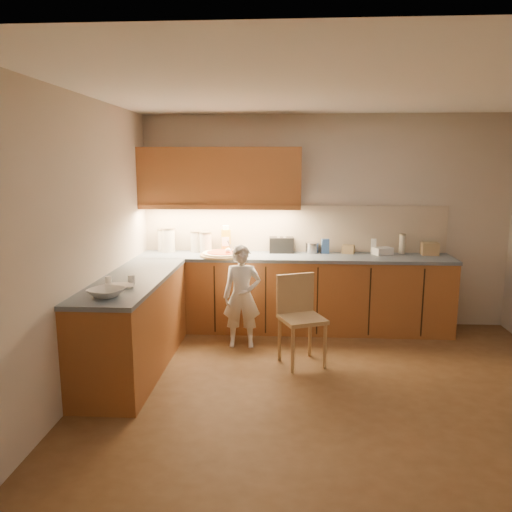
# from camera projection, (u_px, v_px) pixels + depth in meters

# --- Properties ---
(room) EXTENTS (4.54, 4.50, 2.62)m
(room) POSITION_uv_depth(u_px,v_px,m) (342.00, 204.00, 4.17)
(room) COLOR #54361C
(room) RESTS_ON ground
(l_counter) EXTENTS (3.77, 2.62, 0.92)m
(l_counter) POSITION_uv_depth(u_px,v_px,m) (246.00, 302.00, 5.68)
(l_counter) COLOR #97592C
(l_counter) RESTS_ON ground
(backsplash) EXTENTS (3.75, 0.02, 0.58)m
(backsplash) POSITION_uv_depth(u_px,v_px,m) (294.00, 228.00, 6.23)
(backsplash) COLOR #BDAD93
(backsplash) RESTS_ON l_counter
(upper_cabinets) EXTENTS (1.95, 0.36, 0.73)m
(upper_cabinets) POSITION_uv_depth(u_px,v_px,m) (220.00, 177.00, 6.01)
(upper_cabinets) COLOR #97592C
(upper_cabinets) RESTS_ON ground
(pizza_on_board) EXTENTS (0.55, 0.55, 0.22)m
(pizza_on_board) POSITION_uv_depth(u_px,v_px,m) (223.00, 254.00, 5.95)
(pizza_on_board) COLOR tan
(pizza_on_board) RESTS_ON l_counter
(child) EXTENTS (0.43, 0.29, 1.14)m
(child) POSITION_uv_depth(u_px,v_px,m) (242.00, 296.00, 5.48)
(child) COLOR silver
(child) RESTS_ON ground
(wooden_chair) EXTENTS (0.53, 0.53, 0.90)m
(wooden_chair) POSITION_uv_depth(u_px,v_px,m) (299.00, 313.00, 5.04)
(wooden_chair) COLOR tan
(wooden_chair) RESTS_ON ground
(mixing_bowl) EXTENTS (0.36, 0.36, 0.07)m
(mixing_bowl) POSITION_uv_depth(u_px,v_px,m) (106.00, 292.00, 4.14)
(mixing_bowl) COLOR white
(mixing_bowl) RESTS_ON l_counter
(canister_a) EXTENTS (0.14, 0.14, 0.29)m
(canister_a) POSITION_uv_depth(u_px,v_px,m) (163.00, 240.00, 6.27)
(canister_a) COLOR white
(canister_a) RESTS_ON l_counter
(canister_b) EXTENTS (0.17, 0.17, 0.30)m
(canister_b) POSITION_uv_depth(u_px,v_px,m) (168.00, 240.00, 6.22)
(canister_b) COLOR white
(canister_b) RESTS_ON l_counter
(canister_c) EXTENTS (0.14, 0.14, 0.26)m
(canister_c) POSITION_uv_depth(u_px,v_px,m) (196.00, 241.00, 6.22)
(canister_c) COLOR silver
(canister_c) RESTS_ON l_counter
(canister_d) EXTENTS (0.16, 0.16, 0.26)m
(canister_d) POSITION_uv_depth(u_px,v_px,m) (206.00, 242.00, 6.18)
(canister_d) COLOR silver
(canister_d) RESTS_ON l_counter
(oil_jug) EXTENTS (0.13, 0.10, 0.34)m
(oil_jug) POSITION_uv_depth(u_px,v_px,m) (226.00, 240.00, 6.17)
(oil_jug) COLOR gold
(oil_jug) RESTS_ON l_counter
(toaster) EXTENTS (0.30, 0.18, 0.20)m
(toaster) POSITION_uv_depth(u_px,v_px,m) (281.00, 245.00, 6.18)
(toaster) COLOR black
(toaster) RESTS_ON l_counter
(steel_pot) EXTENTS (0.17, 0.17, 0.13)m
(steel_pot) POSITION_uv_depth(u_px,v_px,m) (312.00, 248.00, 6.16)
(steel_pot) COLOR #ADADB2
(steel_pot) RESTS_ON l_counter
(blue_box) EXTENTS (0.10, 0.07, 0.18)m
(blue_box) POSITION_uv_depth(u_px,v_px,m) (325.00, 246.00, 6.12)
(blue_box) COLOR #33589B
(blue_box) RESTS_ON l_counter
(card_box_a) EXTENTS (0.17, 0.14, 0.10)m
(card_box_a) POSITION_uv_depth(u_px,v_px,m) (348.00, 249.00, 6.13)
(card_box_a) COLOR #9A7E53
(card_box_a) RESTS_ON l_counter
(white_bottle) EXTENTS (0.07, 0.07, 0.18)m
(white_bottle) POSITION_uv_depth(u_px,v_px,m) (373.00, 246.00, 6.09)
(white_bottle) COLOR white
(white_bottle) RESTS_ON l_counter
(flat_pack) EXTENTS (0.26, 0.23, 0.09)m
(flat_pack) POSITION_uv_depth(u_px,v_px,m) (383.00, 251.00, 6.05)
(flat_pack) COLOR silver
(flat_pack) RESTS_ON l_counter
(tall_jar) EXTENTS (0.08, 0.08, 0.25)m
(tall_jar) POSITION_uv_depth(u_px,v_px,m) (402.00, 244.00, 6.08)
(tall_jar) COLOR silver
(tall_jar) RESTS_ON l_counter
(card_box_b) EXTENTS (0.20, 0.16, 0.15)m
(card_box_b) POSITION_uv_depth(u_px,v_px,m) (430.00, 249.00, 6.02)
(card_box_b) COLOR tan
(card_box_b) RESTS_ON l_counter
(dough_cloth) EXTENTS (0.30, 0.26, 0.02)m
(dough_cloth) POSITION_uv_depth(u_px,v_px,m) (119.00, 286.00, 4.47)
(dough_cloth) COLOR silver
(dough_cloth) RESTS_ON l_counter
(spice_jar_a) EXTENTS (0.07, 0.07, 0.08)m
(spice_jar_a) POSITION_uv_depth(u_px,v_px,m) (109.00, 281.00, 4.53)
(spice_jar_a) COLOR white
(spice_jar_a) RESTS_ON l_counter
(spice_jar_b) EXTENTS (0.07, 0.07, 0.08)m
(spice_jar_b) POSITION_uv_depth(u_px,v_px,m) (131.00, 279.00, 4.57)
(spice_jar_b) COLOR white
(spice_jar_b) RESTS_ON l_counter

